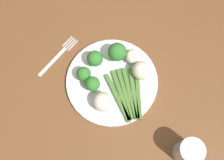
{
  "coord_description": "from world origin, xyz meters",
  "views": [
    {
      "loc": [
        0.17,
        -0.27,
        1.53
      ],
      "look_at": [
        0.01,
        -0.06,
        0.77
      ],
      "focal_mm": 43.47,
      "sensor_mm": 36.0,
      "label": 1
    }
  ],
  "objects_px": {
    "broccoli_outer_edge": "(95,59)",
    "cauliflower_back_right": "(102,102)",
    "dining_table": "(121,78)",
    "broccoli_back": "(93,84)",
    "asparagus_bundle": "(127,94)",
    "broccoli_right": "(117,52)",
    "fork": "(58,56)",
    "water_glass": "(188,152)",
    "broccoli_near_center": "(84,74)",
    "cauliflower_front_left": "(132,56)",
    "plate": "(112,81)",
    "cauliflower_front": "(141,70)"
  },
  "relations": [
    {
      "from": "broccoli_outer_edge",
      "to": "cauliflower_back_right",
      "type": "relative_size",
      "value": 1.04
    },
    {
      "from": "fork",
      "to": "cauliflower_front",
      "type": "bearing_deg",
      "value": -65.14
    },
    {
      "from": "broccoli_right",
      "to": "broccoli_back",
      "type": "relative_size",
      "value": 1.27
    },
    {
      "from": "broccoli_back",
      "to": "cauliflower_back_right",
      "type": "bearing_deg",
      "value": -22.79
    },
    {
      "from": "cauliflower_front_left",
      "to": "cauliflower_back_right",
      "type": "relative_size",
      "value": 0.79
    },
    {
      "from": "fork",
      "to": "water_glass",
      "type": "xyz_separation_m",
      "value": [
        0.47,
        -0.0,
        0.04
      ]
    },
    {
      "from": "broccoli_back",
      "to": "fork",
      "type": "bearing_deg",
      "value": 175.05
    },
    {
      "from": "asparagus_bundle",
      "to": "cauliflower_back_right",
      "type": "xyz_separation_m",
      "value": [
        -0.04,
        -0.07,
        0.02
      ]
    },
    {
      "from": "broccoli_near_center",
      "to": "cauliflower_back_right",
      "type": "bearing_deg",
      "value": -18.16
    },
    {
      "from": "plate",
      "to": "asparagus_bundle",
      "type": "distance_m",
      "value": 0.06
    },
    {
      "from": "cauliflower_front",
      "to": "water_glass",
      "type": "xyz_separation_m",
      "value": [
        0.23,
        -0.11,
        0.0
      ]
    },
    {
      "from": "dining_table",
      "to": "broccoli_back",
      "type": "relative_size",
      "value": 24.45
    },
    {
      "from": "broccoli_right",
      "to": "dining_table",
      "type": "bearing_deg",
      "value": -23.4
    },
    {
      "from": "broccoli_near_center",
      "to": "plate",
      "type": "bearing_deg",
      "value": 31.23
    },
    {
      "from": "plate",
      "to": "broccoli_right",
      "type": "bearing_deg",
      "value": 116.43
    },
    {
      "from": "dining_table",
      "to": "broccoli_back",
      "type": "xyz_separation_m",
      "value": [
        -0.03,
        -0.11,
        0.14
      ]
    },
    {
      "from": "asparagus_bundle",
      "to": "fork",
      "type": "relative_size",
      "value": 1.0
    },
    {
      "from": "broccoli_outer_edge",
      "to": "broccoli_near_center",
      "type": "bearing_deg",
      "value": -86.08
    },
    {
      "from": "dining_table",
      "to": "plate",
      "type": "xyz_separation_m",
      "value": [
        0.01,
        -0.06,
        0.1
      ]
    },
    {
      "from": "cauliflower_front_left",
      "to": "broccoli_outer_edge",
      "type": "bearing_deg",
      "value": -135.56
    },
    {
      "from": "broccoli_back",
      "to": "fork",
      "type": "xyz_separation_m",
      "value": [
        -0.16,
        0.01,
        -0.04
      ]
    },
    {
      "from": "plate",
      "to": "cauliflower_back_right",
      "type": "xyz_separation_m",
      "value": [
        0.02,
        -0.07,
        0.04
      ]
    },
    {
      "from": "asparagus_bundle",
      "to": "broccoli_near_center",
      "type": "distance_m",
      "value": 0.14
    },
    {
      "from": "plate",
      "to": "broccoli_outer_edge",
      "type": "height_order",
      "value": "broccoli_outer_edge"
    },
    {
      "from": "asparagus_bundle",
      "to": "broccoli_near_center",
      "type": "bearing_deg",
      "value": 53.33
    },
    {
      "from": "dining_table",
      "to": "asparagus_bundle",
      "type": "xyz_separation_m",
      "value": [
        0.07,
        -0.06,
        0.12
      ]
    },
    {
      "from": "broccoli_outer_edge",
      "to": "water_glass",
      "type": "relative_size",
      "value": 0.62
    },
    {
      "from": "broccoli_back",
      "to": "water_glass",
      "type": "distance_m",
      "value": 0.32
    },
    {
      "from": "water_glass",
      "to": "broccoli_back",
      "type": "bearing_deg",
      "value": -178.29
    },
    {
      "from": "dining_table",
      "to": "broccoli_right",
      "type": "xyz_separation_m",
      "value": [
        -0.03,
        0.01,
        0.15
      ]
    },
    {
      "from": "broccoli_near_center",
      "to": "broccoli_outer_edge",
      "type": "distance_m",
      "value": 0.06
    },
    {
      "from": "cauliflower_front_left",
      "to": "water_glass",
      "type": "distance_m",
      "value": 0.31
    },
    {
      "from": "cauliflower_front_left",
      "to": "fork",
      "type": "relative_size",
      "value": 0.27
    },
    {
      "from": "broccoli_right",
      "to": "broccoli_back",
      "type": "height_order",
      "value": "broccoli_right"
    },
    {
      "from": "dining_table",
      "to": "cauliflower_front_left",
      "type": "bearing_deg",
      "value": 72.56
    },
    {
      "from": "cauliflower_front",
      "to": "cauliflower_back_right",
      "type": "distance_m",
      "value": 0.15
    },
    {
      "from": "cauliflower_back_right",
      "to": "fork",
      "type": "distance_m",
      "value": 0.22
    },
    {
      "from": "broccoli_near_center",
      "to": "cauliflower_back_right",
      "type": "xyz_separation_m",
      "value": [
        0.09,
        -0.03,
        -0.0
      ]
    },
    {
      "from": "broccoli_right",
      "to": "asparagus_bundle",
      "type": "bearing_deg",
      "value": -38.09
    },
    {
      "from": "asparagus_bundle",
      "to": "broccoli_right",
      "type": "relative_size",
      "value": 2.44
    },
    {
      "from": "plate",
      "to": "broccoli_near_center",
      "type": "relative_size",
      "value": 5.31
    },
    {
      "from": "cauliflower_front_left",
      "to": "plate",
      "type": "bearing_deg",
      "value": -93.54
    },
    {
      "from": "broccoli_right",
      "to": "fork",
      "type": "bearing_deg",
      "value": -145.13
    },
    {
      "from": "asparagus_bundle",
      "to": "broccoli_outer_edge",
      "type": "xyz_separation_m",
      "value": [
        -0.14,
        0.02,
        0.03
      ]
    },
    {
      "from": "fork",
      "to": "cauliflower_back_right",
      "type": "bearing_deg",
      "value": -98.96
    },
    {
      "from": "plate",
      "to": "broccoli_back",
      "type": "relative_size",
      "value": 5.17
    },
    {
      "from": "broccoli_right",
      "to": "water_glass",
      "type": "height_order",
      "value": "water_glass"
    },
    {
      "from": "asparagus_bundle",
      "to": "cauliflower_front_left",
      "type": "height_order",
      "value": "cauliflower_front_left"
    },
    {
      "from": "plate",
      "to": "cauliflower_front",
      "type": "bearing_deg",
      "value": 52.2
    },
    {
      "from": "broccoli_right",
      "to": "broccoli_outer_edge",
      "type": "distance_m",
      "value": 0.07
    }
  ]
}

